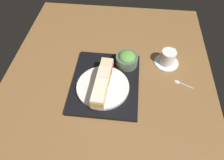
# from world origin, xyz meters

# --- Properties ---
(ground_plane) EXTENTS (1.40, 1.00, 0.03)m
(ground_plane) POSITION_xyz_m (0.00, 0.00, -0.01)
(ground_plane) COLOR brown
(serving_tray) EXTENTS (0.37, 0.31, 0.02)m
(serving_tray) POSITION_xyz_m (-0.06, -0.01, 0.01)
(serving_tray) COLOR black
(serving_tray) RESTS_ON ground_plane
(sandwich_plate) EXTENTS (0.24, 0.24, 0.01)m
(sandwich_plate) POSITION_xyz_m (-0.02, -0.02, 0.02)
(sandwich_plate) COLOR white
(sandwich_plate) RESTS_ON serving_tray
(sandwich_nearmost) EXTENTS (0.07, 0.06, 0.05)m
(sandwich_nearmost) POSITION_xyz_m (-0.11, -0.01, 0.06)
(sandwich_nearmost) COLOR beige
(sandwich_nearmost) RESTS_ON sandwich_plate
(sandwich_inner_near) EXTENTS (0.07, 0.06, 0.06)m
(sandwich_inner_near) POSITION_xyz_m (-0.05, -0.01, 0.06)
(sandwich_inner_near) COLOR beige
(sandwich_inner_near) RESTS_ON sandwich_plate
(sandwich_inner_far) EXTENTS (0.07, 0.06, 0.06)m
(sandwich_inner_far) POSITION_xyz_m (0.01, -0.02, 0.06)
(sandwich_inner_far) COLOR #EFE5C1
(sandwich_inner_far) RESTS_ON sandwich_plate
(sandwich_farmost) EXTENTS (0.07, 0.06, 0.06)m
(sandwich_farmost) POSITION_xyz_m (0.07, -0.02, 0.06)
(sandwich_farmost) COLOR #EFE5C1
(sandwich_farmost) RESTS_ON sandwich_plate
(salad_bowl) EXTENTS (0.11, 0.11, 0.07)m
(salad_bowl) POSITION_xyz_m (-0.18, 0.08, 0.05)
(salad_bowl) COLOR #4C6051
(salad_bowl) RESTS_ON serving_tray
(coffee_cup) EXTENTS (0.12, 0.12, 0.08)m
(coffee_cup) POSITION_xyz_m (-0.22, 0.28, 0.03)
(coffee_cup) COLOR white
(coffee_cup) RESTS_ON ground_plane
(teaspoon) EXTENTS (0.05, 0.09, 0.01)m
(teaspoon) POSITION_xyz_m (-0.10, 0.34, 0.00)
(teaspoon) COLOR silver
(teaspoon) RESTS_ON ground_plane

